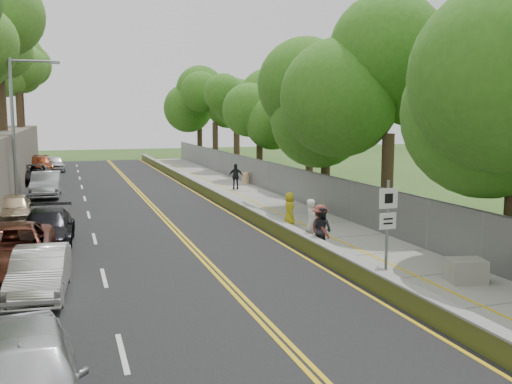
{
  "coord_description": "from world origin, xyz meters",
  "views": [
    {
      "loc": [
        -8.16,
        -17.95,
        5.11
      ],
      "look_at": [
        0.5,
        8.0,
        1.4
      ],
      "focal_mm": 40.0,
      "sensor_mm": 36.0,
      "label": 1
    }
  ],
  "objects": [
    {
      "name": "ground",
      "position": [
        0.0,
        0.0,
        0.0
      ],
      "size": [
        140.0,
        140.0,
        0.0
      ],
      "primitive_type": "plane",
      "color": "#33511E",
      "rests_on": "ground"
    },
    {
      "name": "road",
      "position": [
        -5.4,
        15.0,
        0.02
      ],
      "size": [
        11.2,
        66.0,
        0.04
      ],
      "primitive_type": "cube",
      "color": "black",
      "rests_on": "ground"
    },
    {
      "name": "sidewalk",
      "position": [
        2.55,
        15.0,
        0.03
      ],
      "size": [
        4.2,
        66.0,
        0.05
      ],
      "primitive_type": "cube",
      "color": "gray",
      "rests_on": "ground"
    },
    {
      "name": "jersey_barrier",
      "position": [
        0.25,
        15.0,
        0.3
      ],
      "size": [
        0.42,
        66.0,
        0.6
      ],
      "primitive_type": "cube",
      "color": "#AEC736",
      "rests_on": "ground"
    },
    {
      "name": "chainlink_fence",
      "position": [
        4.65,
        15.0,
        1.0
      ],
      "size": [
        0.04,
        66.0,
        2.0
      ],
      "primitive_type": "cube",
      "color": "slate",
      "rests_on": "ground"
    },
    {
      "name": "trees_fenceside",
      "position": [
        7.0,
        15.0,
        7.0
      ],
      "size": [
        7.0,
        66.0,
        14.0
      ],
      "primitive_type": null,
      "color": "#3C7B20",
      "rests_on": "ground"
    },
    {
      "name": "streetlight",
      "position": [
        -10.46,
        14.0,
        4.64
      ],
      "size": [
        2.52,
        0.22,
        8.0
      ],
      "color": "gray",
      "rests_on": "ground"
    },
    {
      "name": "signpost",
      "position": [
        1.05,
        -3.02,
        1.96
      ],
      "size": [
        0.62,
        0.09,
        3.1
      ],
      "color": "gray",
      "rests_on": "sidewalk"
    },
    {
      "name": "construction_barrel",
      "position": [
        4.3,
        21.86,
        0.48
      ],
      "size": [
        0.52,
        0.52,
        0.86
      ],
      "primitive_type": "cylinder",
      "color": "#C5731B",
      "rests_on": "sidewalk"
    },
    {
      "name": "concrete_block",
      "position": [
        3.24,
        -4.0,
        0.41
      ],
      "size": [
        1.23,
        1.03,
        0.71
      ],
      "primitive_type": "cube",
      "rotation": [
        0.0,
        0.0,
        -0.23
      ],
      "color": "gray",
      "rests_on": "sidewalk"
    },
    {
      "name": "car_0",
      "position": [
        -9.0,
        -8.54,
        0.87
      ],
      "size": [
        2.43,
        5.04,
        1.66
      ],
      "primitive_type": "imported",
      "rotation": [
        0.0,
        0.0,
        0.1
      ],
      "color": "#B9B9BF",
      "rests_on": "road"
    },
    {
      "name": "car_1",
      "position": [
        -9.0,
        -1.22,
        0.71
      ],
      "size": [
        1.73,
        4.18,
        1.35
      ],
      "primitive_type": "imported",
      "rotation": [
        0.0,
        0.0,
        -0.08
      ],
      "color": "silver",
      "rests_on": "road"
    },
    {
      "name": "car_2",
      "position": [
        -9.97,
        1.1,
        0.85
      ],
      "size": [
        2.72,
        5.84,
        1.62
      ],
      "primitive_type": "imported",
      "rotation": [
        0.0,
        0.0,
        0.01
      ],
      "color": "maroon",
      "rests_on": "road"
    },
    {
      "name": "car_3",
      "position": [
        -9.0,
        5.12,
        0.75
      ],
      "size": [
        2.25,
        4.98,
        1.42
      ],
      "primitive_type": "imported",
      "rotation": [
        0.0,
        0.0,
        -0.06
      ],
      "color": "black",
      "rests_on": "road"
    },
    {
      "name": "car_4",
      "position": [
        -10.6,
        10.46,
        0.75
      ],
      "size": [
        1.83,
        4.24,
        1.42
      ],
      "primitive_type": "imported",
      "rotation": [
        0.0,
        0.0,
        0.04
      ],
      "color": "tan",
      "rests_on": "road"
    },
    {
      "name": "car_5",
      "position": [
        -9.43,
        19.6,
        0.82
      ],
      "size": [
        1.82,
        4.79,
        1.56
      ],
      "primitive_type": "imported",
      "rotation": [
        0.0,
        0.0,
        -0.04
      ],
      "color": "#A6A7AE",
      "rests_on": "road"
    },
    {
      "name": "car_6",
      "position": [
        -10.6,
        27.57,
        0.73
      ],
      "size": [
        2.53,
        5.05,
        1.37
      ],
      "primitive_type": "imported",
      "rotation": [
        0.0,
        0.0,
        -0.05
      ],
      "color": "black",
      "rests_on": "road"
    },
    {
      "name": "car_7",
      "position": [
        -10.38,
        35.37,
        0.78
      ],
      "size": [
        2.44,
        5.21,
        1.47
      ],
      "primitive_type": "imported",
      "rotation": [
        0.0,
        0.0,
        0.07
      ],
      "color": "brown",
      "rests_on": "road"
    },
    {
      "name": "car_8",
      "position": [
        -9.16,
        36.64,
        0.74
      ],
      "size": [
        1.86,
        4.17,
        1.39
      ],
      "primitive_type": "imported",
      "rotation": [
        0.0,
        0.0,
        0.05
      ],
      "color": "silver",
      "rests_on": "road"
    },
    {
      "name": "painter_0",
      "position": [
        1.45,
        6.01,
        0.82
      ],
      "size": [
        0.65,
        0.85,
        1.55
      ],
      "primitive_type": "imported",
      "rotation": [
        0.0,
        0.0,
        1.34
      ],
      "color": "gold",
      "rests_on": "sidewalk"
    },
    {
      "name": "painter_1",
      "position": [
        0.75,
        1.94,
        0.97
      ],
      "size": [
        0.57,
        0.75,
        1.84
      ],
      "primitive_type": "imported",
      "rotation": [
        0.0,
        0.0,
        1.36
      ],
      "color": "white",
      "rests_on": "sidewalk"
    },
    {
      "name": "painter_2",
      "position": [
        0.75,
        1.0,
        0.88
      ],
      "size": [
        0.87,
        0.98,
        1.66
      ],
      "primitive_type": "imported",
      "rotation": [
        0.0,
        0.0,
        1.93
      ],
      "color": "black",
      "rests_on": "sidewalk"
    },
    {
      "name": "painter_3",
      "position": [
        0.75,
        1.12,
        0.92
      ],
      "size": [
        0.7,
        1.16,
        1.75
      ],
      "primitive_type": "imported",
      "rotation": [
        0.0,
        0.0,
        1.62
      ],
      "color": "brown",
      "rests_on": "sidewalk"
    },
    {
      "name": "person_far",
      "position": [
        2.8,
        19.25,
        0.93
      ],
      "size": [
        1.1,
        0.67,
        1.75
      ],
      "primitive_type": "imported",
      "rotation": [
        0.0,
        0.0,
        2.89
      ],
      "color": "black",
      "rests_on": "sidewalk"
    }
  ]
}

